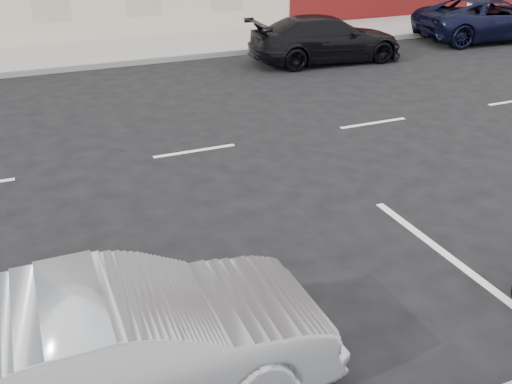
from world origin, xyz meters
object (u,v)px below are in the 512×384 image
car_far (326,39)px  fire_hydrant (469,10)px  sedan_silver (120,348)px  suv_far (489,19)px

car_far → fire_hydrant: bearing=-64.8°
sedan_silver → suv_far: suv_far is taller
fire_hydrant → suv_far: 3.15m
sedan_silver → car_far: car_far is taller
fire_hydrant → car_far: 8.90m
fire_hydrant → sedan_silver: size_ratio=0.18×
suv_far → car_far: size_ratio=1.11×
sedan_silver → suv_far: size_ratio=0.77×
fire_hydrant → suv_far: (-1.56, -2.73, 0.18)m
suv_far → fire_hydrant: bearing=-23.5°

